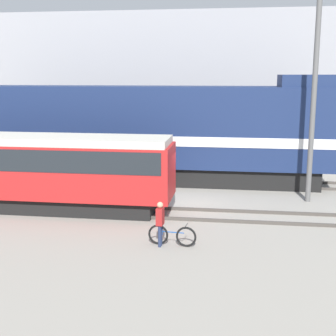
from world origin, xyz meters
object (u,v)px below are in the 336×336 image
freight_locomotive (142,132)px  streetcar (28,168)px  bicycle (172,236)px  person (160,220)px  utility_pole_left (314,94)px

freight_locomotive → streetcar: size_ratio=1.64×
streetcar → bicycle: size_ratio=7.39×
freight_locomotive → bicycle: (2.92, -9.58, -2.34)m
freight_locomotive → streetcar: 7.21m
person → freight_locomotive: bearing=104.6°
streetcar → bicycle: (6.74, -3.53, -1.49)m
freight_locomotive → person: bearing=-75.4°
freight_locomotive → bicycle: 10.28m
freight_locomotive → person: 10.17m
person → utility_pole_left: utility_pole_left is taller
streetcar → utility_pole_left: utility_pole_left is taller
person → bicycle: bearing=16.0°
streetcar → utility_pole_left: 12.95m
bicycle → utility_pole_left: utility_pole_left is taller
utility_pole_left → bicycle: bearing=-129.8°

